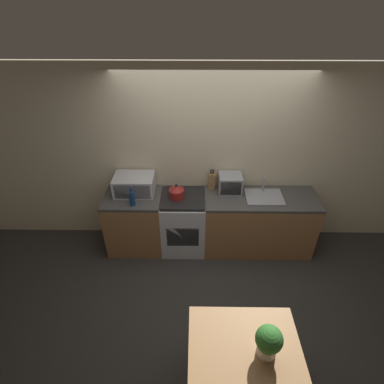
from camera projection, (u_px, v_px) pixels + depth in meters
The scene contains 13 objects.
ground_plane at pixel (210, 276), 4.12m from camera, with size 16.00×16.00×0.00m, color #33302D.
wall_back at pixel (211, 160), 4.19m from camera, with size 10.00×0.06×2.60m.
counter_left_run at pixel (136, 222), 4.40m from camera, with size 0.79×0.62×0.90m.
counter_right_run at pixel (258, 223), 4.38m from camera, with size 1.56×0.62×0.90m.
stove_range at pixel (183, 222), 4.39m from camera, with size 0.62×0.62×0.90m.
kettle at pixel (177, 192), 4.08m from camera, with size 0.21×0.21×0.21m.
microwave at pixel (134, 185), 4.15m from camera, with size 0.55×0.38×0.26m.
bottle at pixel (132, 198), 3.92m from camera, with size 0.07×0.07×0.28m.
knife_block at pixel (212, 181), 4.24m from camera, with size 0.09×0.08×0.31m.
toaster_oven at pixel (230, 184), 4.18m from camera, with size 0.32×0.28×0.26m.
sink_basin at pixel (264, 196), 4.12m from camera, with size 0.51×0.39×0.24m.
dining_table at pixel (244, 354), 2.59m from camera, with size 0.96×0.80×0.75m.
potted_plant at pixel (269, 341), 2.41m from camera, with size 0.23×0.23×0.32m.
Camera 1 is at (-0.21, -2.77, 3.27)m, focal length 28.00 mm.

